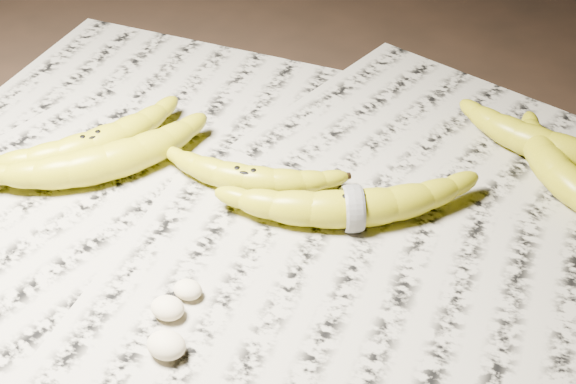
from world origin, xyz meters
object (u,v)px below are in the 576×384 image
at_px(banana_left_b, 106,160).
at_px(banana_center, 246,176).
at_px(banana_upper_b, 560,172).
at_px(banana_left_a, 91,143).
at_px(banana_taped, 353,206).
at_px(banana_upper_a, 548,144).

bearing_deg(banana_left_b, banana_center, -33.81).
bearing_deg(banana_upper_b, banana_left_a, -115.31).
xyz_separation_m(banana_left_a, banana_left_b, (0.03, -0.02, 0.00)).
relative_size(banana_left_a, banana_upper_b, 1.10).
height_order(banana_center, banana_taped, banana_taped).
height_order(banana_left_a, banana_upper_a, banana_upper_a).
bearing_deg(banana_taped, banana_upper_b, 8.71).
xyz_separation_m(banana_taped, banana_upper_b, (0.18, 0.14, -0.00)).
bearing_deg(banana_taped, banana_left_a, 153.56).
bearing_deg(banana_taped, banana_left_b, 158.59).
relative_size(banana_center, banana_upper_b, 0.93).
bearing_deg(banana_center, banana_upper_b, 14.19).
bearing_deg(banana_upper_b, banana_taped, -95.20).
relative_size(banana_left_a, banana_left_b, 0.97).
bearing_deg(banana_center, banana_left_b, -174.86).
height_order(banana_left_b, banana_taped, banana_left_b).
distance_m(banana_taped, banana_upper_a, 0.25).
distance_m(banana_center, banana_taped, 0.12).
bearing_deg(banana_left_b, banana_left_a, 98.17).
bearing_deg(banana_upper_a, banana_upper_b, -58.66).
bearing_deg(banana_upper_a, banana_taped, -122.51).
bearing_deg(banana_upper_b, banana_left_b, -111.55).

